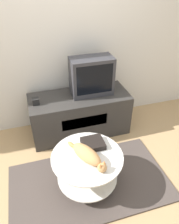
# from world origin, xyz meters

# --- Properties ---
(ground_plane) EXTENTS (12.00, 12.00, 0.00)m
(ground_plane) POSITION_xyz_m (0.00, 0.00, 0.00)
(ground_plane) COLOR tan
(wall_back) EXTENTS (8.00, 0.05, 2.60)m
(wall_back) POSITION_xyz_m (0.00, 1.32, 1.30)
(wall_back) COLOR silver
(wall_back) RESTS_ON ground_plane
(rug) EXTENTS (1.79, 1.00, 0.02)m
(rug) POSITION_xyz_m (0.00, 0.00, 0.01)
(rug) COLOR #4C423D
(rug) RESTS_ON ground_plane
(tv_stand) EXTENTS (1.37, 0.56, 0.60)m
(tv_stand) POSITION_xyz_m (0.14, 0.95, 0.30)
(tv_stand) COLOR #33302D
(tv_stand) RESTS_ON ground_plane
(tv) EXTENTS (0.56, 0.29, 0.51)m
(tv) POSITION_xyz_m (0.32, 0.99, 0.85)
(tv) COLOR #333338
(tv) RESTS_ON tv_stand
(speaker) EXTENTS (0.08, 0.08, 0.08)m
(speaker) POSITION_xyz_m (-0.44, 0.92, 0.64)
(speaker) COLOR black
(speaker) RESTS_ON tv_stand
(coffee_table) EXTENTS (0.75, 0.75, 0.45)m
(coffee_table) POSITION_xyz_m (-0.03, -0.01, 0.31)
(coffee_table) COLOR #B2B2B7
(coffee_table) RESTS_ON rug
(dvd_box) EXTENTS (0.24, 0.21, 0.06)m
(dvd_box) POSITION_xyz_m (0.07, 0.12, 0.50)
(dvd_box) COLOR black
(dvd_box) RESTS_ON coffee_table
(cat) EXTENTS (0.30, 0.51, 0.14)m
(cat) POSITION_xyz_m (-0.04, -0.06, 0.53)
(cat) COLOR tan
(cat) RESTS_ON coffee_table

